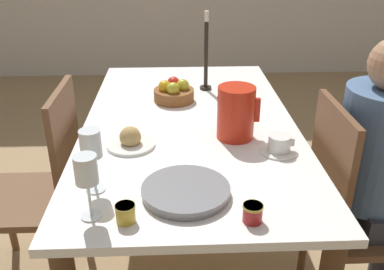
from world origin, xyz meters
TOP-DOWN VIEW (x-y plane):
  - ground_plane at (0.00, 0.00)m, footprint 20.00×20.00m
  - dining_table at (0.00, 0.00)m, footprint 0.90×1.61m
  - chair_person_side at (0.63, -0.33)m, footprint 0.42×0.42m
  - chair_opposite at (-0.63, -0.11)m, footprint 0.42×0.42m
  - red_pitcher at (0.17, -0.16)m, footprint 0.17×0.15m
  - wine_glass_water at (-0.32, -0.53)m, footprint 0.07×0.07m
  - wine_glass_juice at (-0.31, -0.67)m, footprint 0.07×0.07m
  - teacup_near_person at (0.32, -0.30)m, footprint 0.14×0.14m
  - serving_tray at (-0.03, -0.57)m, footprint 0.28×0.28m
  - bread_plate at (-0.23, -0.22)m, footprint 0.19×0.19m
  - jam_jar_amber at (0.15, -0.71)m, footprint 0.06×0.06m
  - jam_jar_red at (-0.21, -0.69)m, footprint 0.06×0.06m
  - fruit_bowl at (-0.07, 0.25)m, footprint 0.19×0.19m
  - candlestick_tall at (0.10, 0.41)m, footprint 0.06×0.06m

SIDE VIEW (x-z plane):
  - ground_plane at x=0.00m, z-range 0.00..0.00m
  - chair_person_side at x=0.63m, z-range 0.02..0.95m
  - chair_opposite at x=-0.63m, z-range 0.02..0.95m
  - dining_table at x=0.00m, z-range 0.26..1.00m
  - serving_tray at x=-0.03m, z-range 0.74..0.77m
  - bread_plate at x=-0.23m, z-range 0.72..0.80m
  - teacup_near_person at x=0.32m, z-range 0.73..0.80m
  - jam_jar_amber at x=0.15m, z-range 0.74..0.79m
  - jam_jar_red at x=-0.21m, z-range 0.74..0.79m
  - fruit_bowl at x=-0.07m, z-range 0.73..0.83m
  - red_pitcher at x=0.17m, z-range 0.74..0.95m
  - wine_glass_juice at x=-0.31m, z-range 0.78..0.98m
  - wine_glass_water at x=-0.32m, z-range 0.79..1.00m
  - candlestick_tall at x=0.10m, z-range 0.70..1.10m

